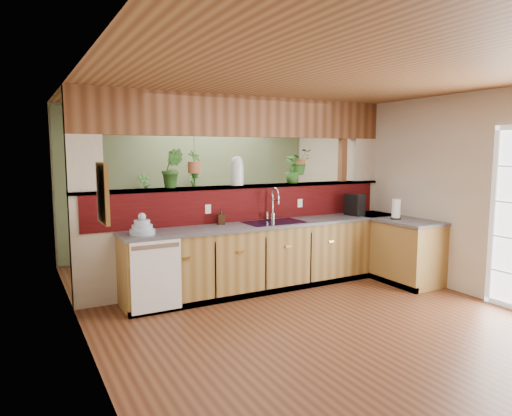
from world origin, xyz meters
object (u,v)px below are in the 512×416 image
glass_jar (237,171)px  coffee_maker (355,206)px  dish_stack (142,228)px  paper_towel (396,209)px  shelving_console (170,230)px  faucet (274,203)px  soap_dispenser (221,217)px

glass_jar → coffee_maker: bearing=-12.0°
dish_stack → paper_towel: size_ratio=0.96×
dish_stack → shelving_console: (1.06, 2.35, -0.48)m
faucet → shelving_console: faucet is taller
shelving_console → soap_dispenser: bearing=-99.1°
dish_stack → glass_jar: size_ratio=0.73×
paper_towel → shelving_console: size_ratio=0.18×
dish_stack → glass_jar: bearing=17.4°
paper_towel → shelving_console: bearing=130.3°
coffee_maker → shelving_console: coffee_maker is taller
coffee_maker → paper_towel: coffee_maker is taller
faucet → coffee_maker: 1.33m
dish_stack → glass_jar: glass_jar is taller
coffee_maker → shelving_console: 3.18m
faucet → glass_jar: glass_jar is taller
faucet → paper_towel: size_ratio=1.52×
faucet → paper_towel: (1.58, -0.73, -0.11)m
dish_stack → coffee_maker: 3.22m
shelving_console → glass_jar: bearing=-89.1°
soap_dispenser → glass_jar: bearing=30.7°
soap_dispenser → shelving_console: (-0.04, 2.10, -0.50)m
dish_stack → glass_jar: (1.44, 0.45, 0.61)m
dish_stack → paper_towel: 3.51m
faucet → dish_stack: (-1.90, -0.23, -0.17)m
paper_towel → glass_jar: bearing=155.1°
paper_towel → shelving_console: paper_towel is taller
dish_stack → shelving_console: size_ratio=0.18×
soap_dispenser → coffee_maker: bearing=-4.9°
soap_dispenser → shelving_console: soap_dispenser is taller
shelving_console → paper_towel: bearing=-59.9°
faucet → soap_dispenser: bearing=178.4°
coffee_maker → faucet: bearing=167.5°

